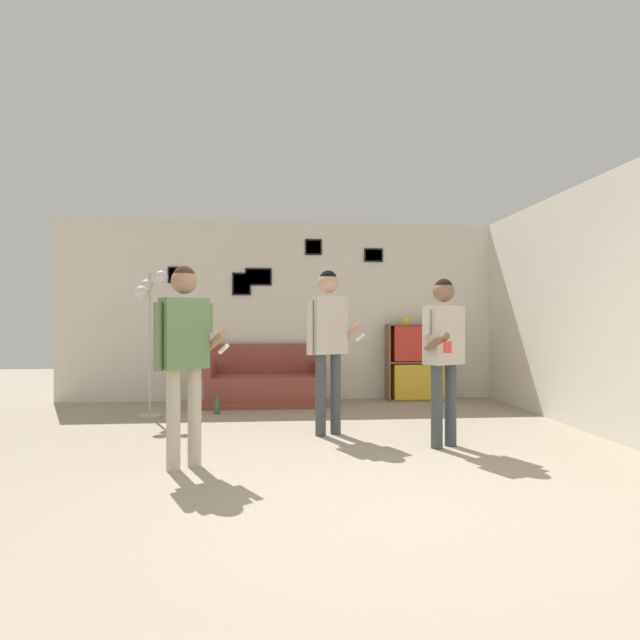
# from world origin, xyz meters

# --- Properties ---
(ground_plane) EXTENTS (20.00, 20.00, 0.00)m
(ground_plane) POSITION_xyz_m (0.00, 0.00, 0.00)
(ground_plane) COLOR gray
(wall_back) EXTENTS (7.78, 0.08, 2.70)m
(wall_back) POSITION_xyz_m (-0.01, 4.66, 1.35)
(wall_back) COLOR silver
(wall_back) RESTS_ON ground_plane
(wall_right) EXTENTS (0.06, 7.03, 2.70)m
(wall_right) POSITION_xyz_m (2.72, 2.31, 1.35)
(wall_right) COLOR silver
(wall_right) RESTS_ON ground_plane
(couch) EXTENTS (1.68, 0.80, 0.85)m
(couch) POSITION_xyz_m (-0.80, 4.24, 0.29)
(couch) COLOR brown
(couch) RESTS_ON ground_plane
(bookshelf) EXTENTS (0.95, 0.30, 1.15)m
(bookshelf) POSITION_xyz_m (1.50, 4.43, 0.57)
(bookshelf) COLOR brown
(bookshelf) RESTS_ON ground_plane
(floor_lamp) EXTENTS (0.37, 0.40, 1.82)m
(floor_lamp) POSITION_xyz_m (-2.20, 3.37, 1.33)
(floor_lamp) COLOR #ADA89E
(floor_lamp) RESTS_ON ground_plane
(person_player_foreground_left) EXTENTS (0.59, 0.36, 1.64)m
(person_player_foreground_left) POSITION_xyz_m (-1.37, 1.15, 1.01)
(person_player_foreground_left) COLOR #B7AD99
(person_player_foreground_left) RESTS_ON ground_plane
(person_player_foreground_center) EXTENTS (0.59, 0.41, 1.73)m
(person_player_foreground_center) POSITION_xyz_m (-0.09, 2.25, 1.07)
(person_player_foreground_center) COLOR #3D4247
(person_player_foreground_center) RESTS_ON ground_plane
(person_watcher_holding_cup) EXTENTS (0.46, 0.54, 1.60)m
(person_watcher_holding_cup) POSITION_xyz_m (0.95, 1.65, 0.97)
(person_watcher_holding_cup) COLOR #3D4247
(person_watcher_holding_cup) RESTS_ON ground_plane
(bottle_on_floor) EXTENTS (0.07, 0.07, 0.26)m
(bottle_on_floor) POSITION_xyz_m (-1.40, 3.53, 0.10)
(bottle_on_floor) COLOR #3D6638
(bottle_on_floor) RESTS_ON ground_plane
(drinking_cup) EXTENTS (0.08, 0.08, 0.11)m
(drinking_cup) POSITION_xyz_m (1.31, 4.44, 1.20)
(drinking_cup) COLOR yellow
(drinking_cup) RESTS_ON bookshelf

